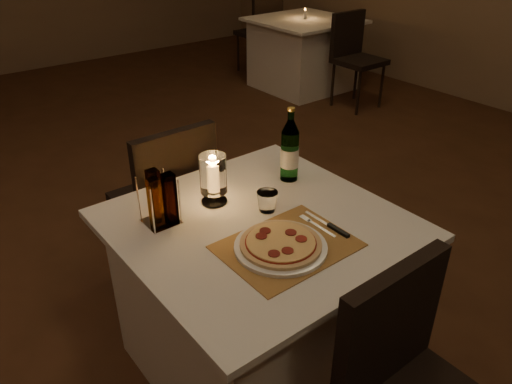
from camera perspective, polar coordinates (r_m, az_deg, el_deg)
floor at (r=2.53m, az=-6.92°, el=-14.88°), size 8.00×10.00×0.02m
main_table at (r=2.08m, az=0.35°, el=-11.91°), size 1.00×1.00×0.74m
chair_near at (r=1.63m, az=17.21°, el=-19.95°), size 0.42×0.42×0.90m
chair_far at (r=2.48m, az=-9.97°, el=0.02°), size 0.42×0.42×0.90m
placemat at (r=1.74m, az=3.58°, el=-6.17°), size 0.45×0.34×0.00m
plate at (r=1.71m, az=2.83°, el=-6.29°), size 0.32×0.32×0.01m
pizza at (r=1.70m, az=2.84°, el=-5.86°), size 0.28×0.28×0.02m
fork at (r=1.85m, az=6.75°, el=-3.71°), size 0.02×0.18×0.00m
knife at (r=1.83m, az=8.86°, el=-4.06°), size 0.02×0.22×0.01m
tumbler at (r=1.91m, az=1.30°, el=-1.07°), size 0.08×0.08×0.08m
water_bottle at (r=2.10m, az=3.87°, el=4.65°), size 0.08×0.08×0.32m
hurricane_candle at (r=1.93m, az=-4.92°, el=1.88°), size 0.11×0.11×0.20m
cruet_caddy at (r=1.83m, az=-10.90°, el=-1.00°), size 0.12×0.12×0.21m
neighbor_table_right at (r=5.67m, az=5.40°, el=15.46°), size 1.00×1.00×0.74m
neighbor_chair_ra at (r=5.15m, az=11.10°, el=15.61°), size 0.42×0.42×0.90m
neighbor_chair_rb at (r=6.16m, az=0.71°, el=18.39°), size 0.42×0.42×0.90m
neighbor_candle_right at (r=5.58m, az=5.61°, el=19.58°), size 0.03×0.03×0.11m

